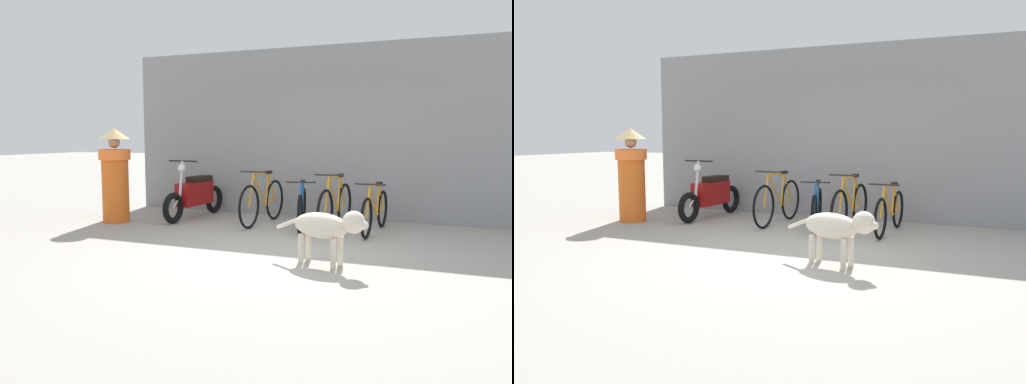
# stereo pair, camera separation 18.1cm
# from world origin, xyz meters

# --- Properties ---
(ground_plane) EXTENTS (60.00, 60.00, 0.00)m
(ground_plane) POSITION_xyz_m (0.00, 0.00, 0.00)
(ground_plane) COLOR #9E998E
(shop_wall_back) EXTENTS (8.03, 0.20, 3.09)m
(shop_wall_back) POSITION_xyz_m (0.00, 3.04, 1.55)
(shop_wall_back) COLOR gray
(shop_wall_back) RESTS_ON ground
(bicycle_0) EXTENTS (0.46, 1.73, 0.92)m
(bicycle_0) POSITION_xyz_m (-0.96, 1.94, 0.38)
(bicycle_0) COLOR black
(bicycle_0) RESTS_ON ground
(bicycle_1) EXTENTS (0.52, 1.56, 0.79)m
(bicycle_1) POSITION_xyz_m (-0.23, 1.85, 0.32)
(bicycle_1) COLOR black
(bicycle_1) RESTS_ON ground
(bicycle_2) EXTENTS (0.46, 1.69, 0.92)m
(bicycle_2) POSITION_xyz_m (0.32, 1.85, 0.38)
(bicycle_2) COLOR black
(bicycle_2) RESTS_ON ground
(bicycle_3) EXTENTS (0.46, 1.65, 0.80)m
(bicycle_3) POSITION_xyz_m (0.94, 1.88, 0.33)
(bicycle_3) COLOR black
(bicycle_3) RESTS_ON ground
(motorcycle) EXTENTS (0.58, 1.87, 1.07)m
(motorcycle) POSITION_xyz_m (-2.33, 2.04, 0.42)
(motorcycle) COLOR black
(motorcycle) RESTS_ON ground
(stray_dog) EXTENTS (1.20, 0.52, 0.67)m
(stray_dog) POSITION_xyz_m (0.74, -0.33, 0.46)
(stray_dog) COLOR beige
(stray_dog) RESTS_ON ground
(person_in_robes) EXTENTS (0.62, 0.62, 1.62)m
(person_in_robes) POSITION_xyz_m (-3.39, 1.15, 0.85)
(person_in_robes) COLOR orange
(person_in_robes) RESTS_ON ground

